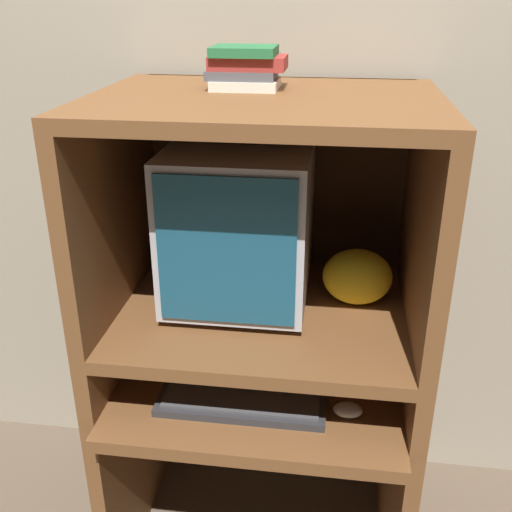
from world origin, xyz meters
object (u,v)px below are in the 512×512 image
snack_bag (357,277)px  book_stack (246,68)px  mouse (348,410)px  crt_monitor (241,221)px  keyboard (241,402)px

snack_bag → book_stack: (-0.31, 0.03, 0.54)m
snack_bag → mouse: bearing=-92.4°
crt_monitor → keyboard: (0.04, -0.26, -0.40)m
book_stack → snack_bag: bearing=-5.5°
crt_monitor → mouse: size_ratio=6.10×
crt_monitor → snack_bag: bearing=-0.4°
snack_bag → crt_monitor: bearing=179.6°
snack_bag → keyboard: bearing=-137.5°
crt_monitor → snack_bag: (0.32, -0.00, -0.15)m
book_stack → mouse: bearing=-43.8°
crt_monitor → book_stack: 0.40m
crt_monitor → book_stack: size_ratio=2.34×
crt_monitor → keyboard: bearing=-81.3°
keyboard → mouse: 0.27m
crt_monitor → snack_bag: size_ratio=2.39×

